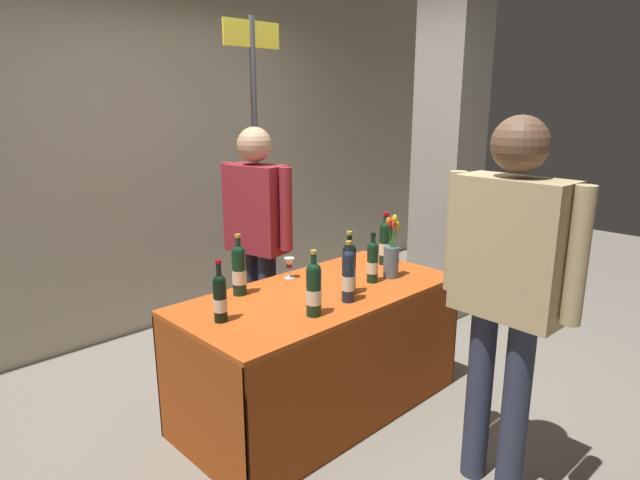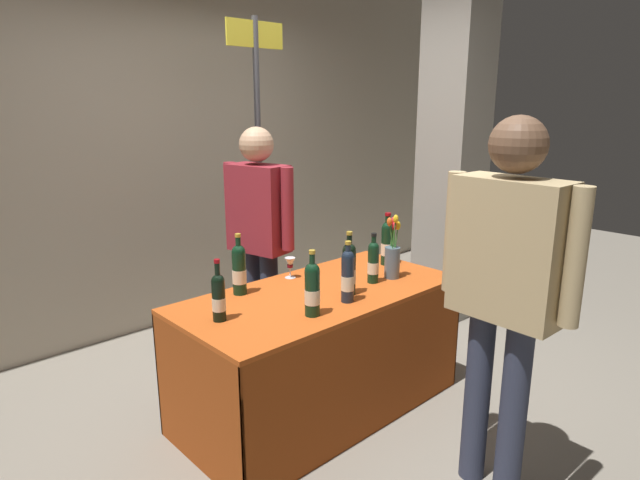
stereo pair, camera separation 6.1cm
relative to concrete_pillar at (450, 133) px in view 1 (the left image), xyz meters
name	(u,v)px [view 1 (the left image)]	position (x,y,z in m)	size (l,w,h in m)	color
ground_plane	(320,407)	(-1.80, -0.36, -1.52)	(12.00, 12.00, 0.00)	gray
back_partition	(152,134)	(-1.80, 1.49, 0.00)	(6.81, 0.12, 3.05)	#B2A893
concrete_pillar	(450,133)	(0.00, 0.00, 0.00)	(0.43, 0.43, 3.05)	gray
tasting_table	(320,327)	(-1.80, -0.36, -1.01)	(1.65, 0.79, 0.73)	#B74C19
featured_wine_bottle	(239,269)	(-2.15, -0.08, -0.65)	(0.08, 0.08, 0.34)	black
display_bottle_0	(385,242)	(-1.12, -0.28, -0.64)	(0.08, 0.08, 0.34)	black
display_bottle_1	(220,297)	(-2.44, -0.33, -0.67)	(0.07, 0.07, 0.31)	black
display_bottle_2	(314,289)	(-2.06, -0.59, -0.65)	(0.08, 0.08, 0.34)	black
display_bottle_3	(373,261)	(-1.46, -0.46, -0.66)	(0.07, 0.07, 0.30)	black
display_bottle_4	(349,275)	(-1.79, -0.58, -0.64)	(0.07, 0.07, 0.33)	#192333
display_bottle_5	(349,268)	(-1.71, -0.50, -0.64)	(0.08, 0.08, 0.36)	black
wine_glass_near_vendor	(289,264)	(-1.77, -0.06, -0.70)	(0.07, 0.07, 0.13)	silver
flower_vase	(391,255)	(-1.31, -0.48, -0.65)	(0.09, 0.09, 0.40)	slate
vendor_presenter	(257,228)	(-1.69, 0.35, -0.56)	(0.29, 0.56, 1.62)	#2D3347
taster_foreground_right	(508,274)	(-1.67, -1.40, -0.48)	(0.24, 0.64, 1.72)	#2D3347
booth_signpost	(255,155)	(-1.42, 0.69, -0.12)	(0.47, 0.04, 2.33)	#47474C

